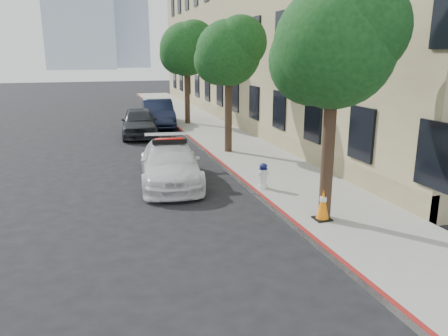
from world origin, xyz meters
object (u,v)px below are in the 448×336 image
(parked_car_mid, at_px, (139,122))
(police_car, at_px, (170,163))
(fire_hydrant, at_px, (263,176))
(parked_car_far, at_px, (158,113))
(traffic_cone, at_px, (323,205))

(parked_car_mid, bearing_deg, police_car, -84.55)
(police_car, distance_m, fire_hydrant, 3.13)
(parked_car_far, height_order, fire_hydrant, parked_car_far)
(parked_car_mid, bearing_deg, parked_car_far, 68.86)
(fire_hydrant, bearing_deg, traffic_cone, -77.61)
(parked_car_far, relative_size, traffic_cone, 6.09)
(parked_car_far, bearing_deg, parked_car_mid, -112.31)
(police_car, bearing_deg, fire_hydrant, -30.56)
(parked_car_mid, distance_m, parked_car_far, 3.14)
(parked_car_far, bearing_deg, traffic_cone, -80.47)
(police_car, height_order, parked_car_far, parked_car_far)
(police_car, relative_size, fire_hydrant, 6.13)
(parked_car_far, xyz_separation_m, traffic_cone, (1.58, -16.33, -0.24))
(fire_hydrant, bearing_deg, police_car, 146.69)
(parked_car_far, bearing_deg, police_car, -92.62)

